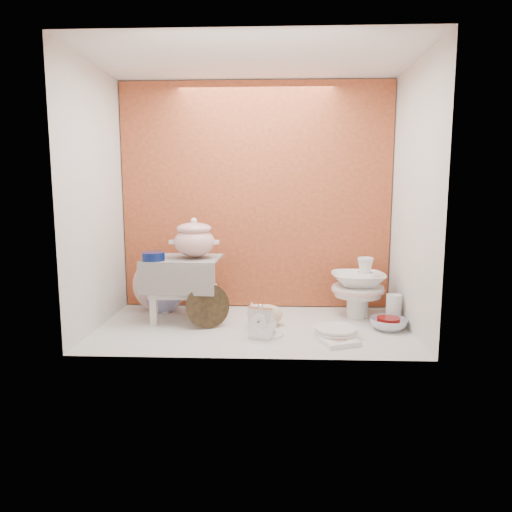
{
  "coord_description": "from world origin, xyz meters",
  "views": [
    {
      "loc": [
        0.13,
        -2.62,
        0.81
      ],
      "look_at": [
        0.02,
        0.02,
        0.42
      ],
      "focal_mm": 32.58,
      "sensor_mm": 36.0,
      "label": 1
    }
  ],
  "objects": [
    {
      "name": "lacquer_tray",
      "position": [
        -0.26,
        -0.02,
        0.13
      ],
      "size": [
        0.26,
        0.16,
        0.26
      ],
      "primitive_type": null,
      "rotation": [
        0.0,
        0.0,
        0.42
      ],
      "color": "black",
      "rests_on": "ground"
    },
    {
      "name": "dinner_plate_stack",
      "position": [
        0.46,
        -0.17,
        0.03
      ],
      "size": [
        0.27,
        0.27,
        0.06
      ],
      "primitive_type": "cylinder",
      "rotation": [
        0.0,
        0.0,
        -0.15
      ],
      "color": "white",
      "rests_on": "ground"
    },
    {
      "name": "floral_platter",
      "position": [
        -0.62,
        0.35,
        0.18
      ],
      "size": [
        0.37,
        0.15,
        0.36
      ],
      "primitive_type": null,
      "rotation": [
        0.0,
        0.0,
        0.21
      ],
      "color": "silver",
      "rests_on": "ground"
    },
    {
      "name": "step_stool",
      "position": [
        -0.43,
        0.15,
        0.19
      ],
      "size": [
        0.46,
        0.4,
        0.39
      ],
      "primitive_type": null,
      "rotation": [
        0.0,
        0.0,
        -0.04
      ],
      "color": "silver",
      "rests_on": "ground"
    },
    {
      "name": "ground",
      "position": [
        0.0,
        0.0,
        0.0
      ],
      "size": [
        1.8,
        1.8,
        0.0
      ],
      "primitive_type": "plane",
      "color": "silver",
      "rests_on": "ground"
    },
    {
      "name": "porcelain_tower",
      "position": [
        0.65,
        0.25,
        0.19
      ],
      "size": [
        0.39,
        0.39,
        0.38
      ],
      "primitive_type": null,
      "rotation": [
        0.0,
        0.0,
        0.19
      ],
      "color": "white",
      "rests_on": "ground"
    },
    {
      "name": "mantel_clock",
      "position": [
        0.05,
        -0.21,
        0.09
      ],
      "size": [
        0.14,
        0.08,
        0.19
      ],
      "primitive_type": "cube",
      "rotation": [
        0.0,
        0.0,
        -0.32
      ],
      "color": "silver",
      "rests_on": "ground"
    },
    {
      "name": "lattice_dish",
      "position": [
        0.46,
        -0.26,
        0.01
      ],
      "size": [
        0.24,
        0.24,
        0.03
      ],
      "primitive_type": "cube",
      "rotation": [
        0.0,
        0.0,
        0.38
      ],
      "color": "white",
      "rests_on": "ground"
    },
    {
      "name": "cobalt_bowl",
      "position": [
        -0.58,
        0.04,
        0.41
      ],
      "size": [
        0.13,
        0.13,
        0.05
      ],
      "primitive_type": "cylinder",
      "rotation": [
        0.0,
        0.0,
        0.01
      ],
      "color": "#0A174B",
      "rests_on": "step_stool"
    },
    {
      "name": "crystal_bowl",
      "position": [
        0.78,
        -0.01,
        0.03
      ],
      "size": [
        0.23,
        0.23,
        0.07
      ],
      "primitive_type": "imported",
      "rotation": [
        0.0,
        0.0,
        -0.11
      ],
      "color": "silver",
      "rests_on": "ground"
    },
    {
      "name": "niche_shell",
      "position": [
        0.0,
        0.18,
        0.93
      ],
      "size": [
        1.86,
        1.03,
        1.53
      ],
      "color": "#BB582E",
      "rests_on": "ground"
    },
    {
      "name": "clear_glass_vase",
      "position": [
        0.84,
        0.1,
        0.09
      ],
      "size": [
        0.11,
        0.11,
        0.18
      ],
      "primitive_type": "cylinder",
      "rotation": [
        0.0,
        0.0,
        0.29
      ],
      "color": "silver",
      "rests_on": "ground"
    },
    {
      "name": "blue_white_vase",
      "position": [
        -0.6,
        0.34,
        0.12
      ],
      "size": [
        0.29,
        0.29,
        0.23
      ],
      "primitive_type": "imported",
      "rotation": [
        0.0,
        0.0,
        -0.39
      ],
      "color": "white",
      "rests_on": "ground"
    },
    {
      "name": "soup_tureen",
      "position": [
        -0.36,
        0.14,
        0.51
      ],
      "size": [
        0.36,
        0.36,
        0.25
      ],
      "primitive_type": null,
      "rotation": [
        0.0,
        0.0,
        0.3
      ],
      "color": "white",
      "rests_on": "step_stool"
    },
    {
      "name": "teacup_saucer",
      "position": [
        0.09,
        -0.14,
        0.01
      ],
      "size": [
        0.2,
        0.2,
        0.01
      ],
      "primitive_type": "cylinder",
      "rotation": [
        0.0,
        0.0,
        -0.09
      ],
      "color": "white",
      "rests_on": "ground"
    },
    {
      "name": "gold_rim_teacup",
      "position": [
        0.09,
        -0.14,
        0.06
      ],
      "size": [
        0.14,
        0.14,
        0.09
      ],
      "primitive_type": "imported",
      "rotation": [
        0.0,
        0.0,
        0.42
      ],
      "color": "white",
      "rests_on": "teacup_saucer"
    },
    {
      "name": "plush_pig",
      "position": [
        0.09,
        0.05,
        0.07
      ],
      "size": [
        0.26,
        0.21,
        0.14
      ],
      "primitive_type": "ellipsoid",
      "rotation": [
        0.0,
        0.0,
        0.23
      ],
      "color": "#C8AB8D",
      "rests_on": "ground"
    }
  ]
}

